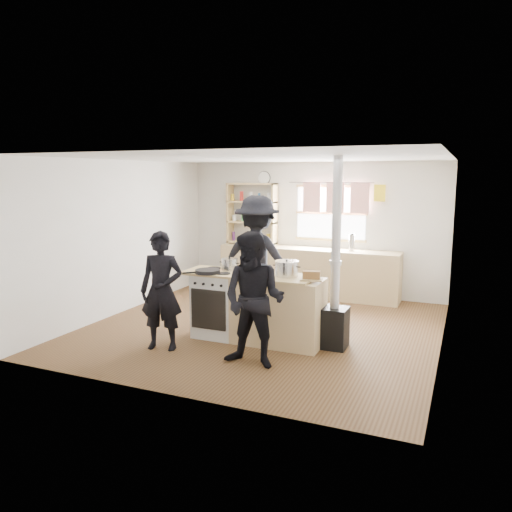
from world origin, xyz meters
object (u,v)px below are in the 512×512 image
skillet_greens (208,271)px  flue_heater (335,300)px  stockpot_stove (230,264)px  bread_board (311,276)px  stockpot_counter (287,269)px  person_near_left (162,291)px  roast_tray (260,271)px  person_near_right (254,300)px  person_far (257,258)px  thermos (352,243)px  cooking_island (257,307)px

skillet_greens → flue_heater: size_ratio=0.19×
stockpot_stove → bread_board: stockpot_stove is taller
stockpot_counter → person_near_left: size_ratio=0.20×
roast_tray → person_near_right: bearing=-71.9°
skillet_greens → person_far: person_far is taller
flue_heater → thermos: bearing=97.9°
stockpot_stove → person_near_left: size_ratio=0.15×
roast_tray → bread_board: (0.75, -0.10, 0.01)m
thermos → person_near_left: 3.95m
flue_heater → person_near_left: 2.26m
roast_tray → person_near_left: 1.34m
roast_tray → flue_heater: 1.06m
cooking_island → person_near_right: size_ratio=1.22×
thermos → bread_board: (0.11, -2.85, -0.07)m
skillet_greens → roast_tray: roast_tray is taller
cooking_island → person_near_left: 1.32m
cooking_island → person_near_right: person_near_right is taller
cooking_island → person_near_left: bearing=-142.4°
thermos → person_far: bearing=-120.7°
person_far → person_near_right: bearing=114.3°
person_near_right → bread_board: bearing=61.1°
cooking_island → stockpot_counter: bearing=5.2°
cooking_island → person_far: size_ratio=1.01×
roast_tray → stockpot_stove: (-0.52, 0.10, 0.05)m
person_near_right → thermos: bearing=85.9°
thermos → stockpot_counter: (-0.27, -2.73, -0.01)m
flue_heater → person_near_left: flue_heater is taller
stockpot_stove → bread_board: 1.28m
thermos → bread_board: thermos is taller
stockpot_stove → person_far: size_ratio=0.12×
bread_board → person_near_left: bearing=-158.7°
roast_tray → person_near_left: size_ratio=0.24×
stockpot_counter → person_far: size_ratio=0.16×
stockpot_counter → thermos: bearing=84.4°
stockpot_counter → person_near_right: person_near_right is taller
stockpot_counter → bread_board: 0.40m
roast_tray → person_near_right: person_near_right is taller
person_near_right → person_near_left: bearing=177.8°
stockpot_stove → flue_heater: size_ratio=0.09×
stockpot_counter → person_far: bearing=131.7°
thermos → skillet_greens: bearing=-114.1°
roast_tray → person_near_left: person_near_left is taller
stockpot_counter → flue_heater: flue_heater is taller
cooking_island → person_far: 1.15m
person_near_left → bread_board: bearing=7.2°
person_near_left → person_near_right: bearing=-17.7°
stockpot_stove → person_near_left: person_near_left is taller
stockpot_stove → stockpot_counter: 0.89m
flue_heater → person_near_left: (-2.06, -0.92, 0.13)m
cooking_island → person_far: bearing=113.2°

